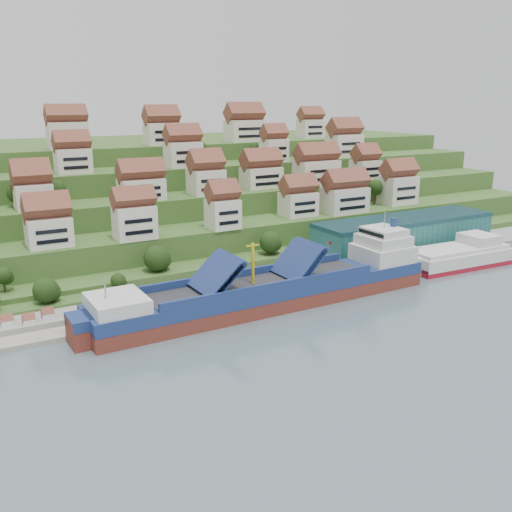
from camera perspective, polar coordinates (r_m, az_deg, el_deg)
ground at (r=138.13m, az=3.52°, el=-4.45°), size 300.00×300.00×0.00m
quay at (r=160.34m, az=6.63°, el=-1.28°), size 180.00×14.00×2.20m
pebble_beach at (r=130.04m, az=-21.79°, el=-6.64°), size 45.00×20.00×1.00m
hillside at (r=226.82m, az=-10.83°, el=5.96°), size 260.00×128.00×31.00m
hillside_village at (r=185.81m, az=-5.58°, el=8.29°), size 158.13×64.62×28.67m
hillside_trees at (r=166.37m, az=-8.88°, el=4.69°), size 140.76×62.25×30.93m
warehouse at (r=180.38m, az=14.59°, el=2.21°), size 60.00×15.00×10.00m
flagpole at (r=153.81m, az=7.22°, el=0.22°), size 1.28×0.16×8.00m
beach_huts at (r=128.13m, az=-22.67°, el=-6.29°), size 14.40×3.70×2.20m
cargo_ship at (r=134.30m, az=2.17°, el=-3.42°), size 84.98×14.58×18.89m
second_ship at (r=175.28m, az=19.61°, el=-0.04°), size 33.14×13.48×9.47m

